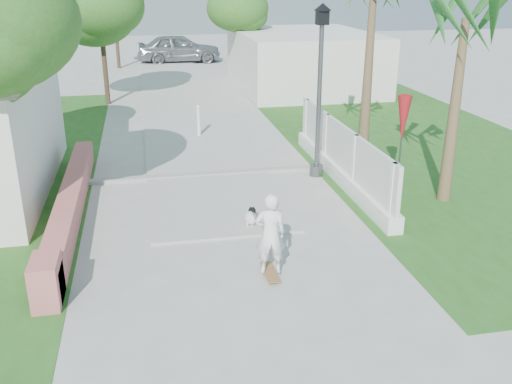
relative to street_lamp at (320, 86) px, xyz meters
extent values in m
plane|color=#B7B7B2|center=(-2.90, -5.50, -2.43)|extent=(90.00, 90.00, 0.00)
cube|color=#B7B7B2|center=(-2.90, 14.50, -2.40)|extent=(3.20, 36.00, 0.06)
cube|color=#999993|center=(-2.90, 0.50, -2.38)|extent=(6.50, 0.25, 0.10)
cube|color=#27571B|center=(4.10, 2.50, -2.42)|extent=(8.00, 20.00, 0.01)
cube|color=#C06862|center=(-6.20, -1.50, -2.13)|extent=(0.45, 8.00, 0.60)
cube|color=#C06862|center=(-6.20, -5.30, -2.03)|extent=(0.45, 0.80, 0.80)
cube|color=white|center=(0.50, -0.50, -2.23)|extent=(0.35, 7.00, 0.40)
cube|color=white|center=(0.50, -0.50, -1.48)|extent=(0.10, 7.00, 1.10)
cube|color=white|center=(0.50, -3.70, -1.68)|extent=(0.14, 0.14, 1.50)
cube|color=white|center=(0.50, -1.50, -1.68)|extent=(0.14, 0.14, 1.50)
cube|color=white|center=(0.50, 0.70, -1.68)|extent=(0.14, 0.14, 1.50)
cube|color=white|center=(0.50, 2.70, -1.68)|extent=(0.14, 0.14, 1.50)
cube|color=silver|center=(3.10, 12.50, -1.13)|extent=(6.00, 8.00, 2.60)
cylinder|color=#59595E|center=(0.00, 0.00, -2.28)|extent=(0.36, 0.36, 0.30)
cylinder|color=#59595E|center=(0.00, 0.00, -0.43)|extent=(0.12, 0.12, 4.00)
cube|color=black|center=(0.00, 0.00, 1.67)|extent=(0.28, 0.28, 0.35)
cone|color=black|center=(0.00, 0.00, 1.92)|extent=(0.44, 0.44, 0.18)
cylinder|color=white|center=(-2.70, 4.50, -1.93)|extent=(0.12, 0.12, 1.00)
sphere|color=white|center=(-2.70, 4.50, -1.41)|extent=(0.14, 0.14, 0.14)
cylinder|color=#59595E|center=(1.90, -1.00, -1.43)|extent=(0.04, 0.04, 2.00)
cone|color=#AD1824|center=(1.90, -1.00, -0.73)|extent=(0.36, 0.36, 1.20)
cylinder|color=#4C3826|center=(-8.40, 3.00, -0.68)|extent=(0.20, 0.20, 3.50)
cylinder|color=#4C3826|center=(-5.90, 10.50, -0.50)|extent=(0.20, 0.20, 3.85)
ellipsoid|color=#2C601B|center=(-5.90, 10.50, 1.15)|extent=(3.40, 3.40, 2.55)
ellipsoid|color=#2C601B|center=(-5.70, 10.30, 1.50)|extent=(2.89, 2.89, 2.18)
cylinder|color=#4C3826|center=(0.30, 14.50, -0.68)|extent=(0.20, 0.20, 3.50)
ellipsoid|color=#2C601B|center=(0.30, 14.50, 0.82)|extent=(3.00, 3.00, 2.25)
ellipsoid|color=#2C601B|center=(0.50, 14.30, 1.17)|extent=(2.55, 2.55, 1.92)
ellipsoid|color=#2C601B|center=(0.10, 14.70, 1.52)|extent=(2.25, 2.25, 1.68)
cylinder|color=#4C3826|center=(-5.70, 20.50, -0.50)|extent=(0.20, 0.20, 3.85)
ellipsoid|color=#2C601B|center=(-5.70, 20.50, 1.15)|extent=(3.20, 3.20, 2.40)
cone|color=brown|center=(1.70, 1.00, -0.03)|extent=(0.32, 0.32, 4.80)
cone|color=brown|center=(2.50, -2.30, -0.33)|extent=(0.32, 0.32, 4.20)
cube|color=olive|center=(-2.43, -5.15, -2.34)|extent=(0.29, 0.79, 0.02)
imported|color=white|center=(-2.43, -5.15, -1.58)|extent=(0.58, 0.41, 1.50)
cylinder|color=gray|center=(-2.50, -5.43, -2.40)|extent=(0.02, 0.06, 0.06)
cylinder|color=gray|center=(-2.36, -5.43, -2.40)|extent=(0.02, 0.06, 0.06)
cylinder|color=gray|center=(-2.50, -4.87, -2.40)|extent=(0.02, 0.06, 0.06)
cylinder|color=gray|center=(-2.36, -4.87, -2.40)|extent=(0.02, 0.06, 0.06)
ellipsoid|color=white|center=(-2.36, -2.95, -2.23)|extent=(0.38, 0.48, 0.27)
sphere|color=black|center=(-2.30, -2.76, -2.15)|extent=(0.17, 0.17, 0.17)
sphere|color=white|center=(-2.27, -2.68, -2.17)|extent=(0.08, 0.08, 0.08)
cone|color=black|center=(-2.33, -2.75, -2.07)|extent=(0.05, 0.05, 0.06)
cone|color=black|center=(-2.26, -2.77, -2.07)|extent=(0.05, 0.05, 0.06)
cylinder|color=white|center=(-2.39, -2.83, -2.37)|extent=(0.04, 0.04, 0.12)
cylinder|color=white|center=(-2.27, -2.87, -2.37)|extent=(0.04, 0.04, 0.12)
cylinder|color=white|center=(-2.46, -3.02, -2.37)|extent=(0.04, 0.04, 0.12)
cylinder|color=white|center=(-2.34, -3.06, -2.37)|extent=(0.04, 0.04, 0.12)
cylinder|color=white|center=(-2.43, -3.14, -2.16)|extent=(0.06, 0.10, 0.10)
imported|color=#AEB2B6|center=(-2.07, 22.16, -1.57)|extent=(5.04, 2.05, 1.71)
camera|label=1|loc=(-4.44, -13.96, 2.65)|focal=40.00mm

